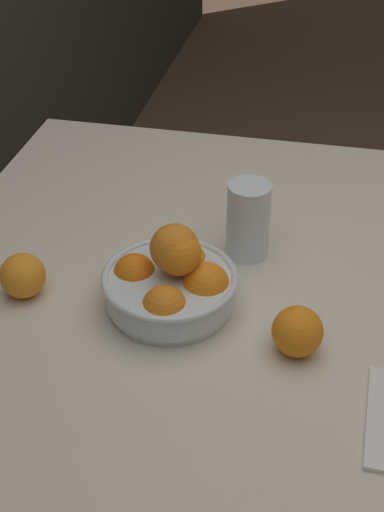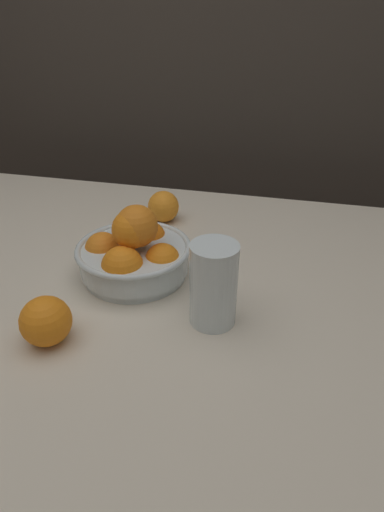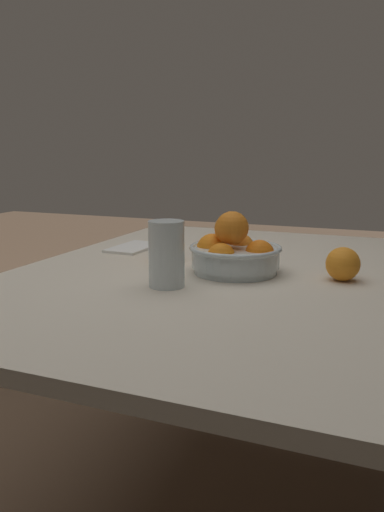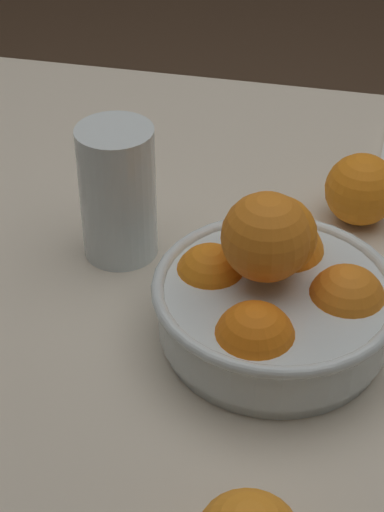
{
  "view_description": "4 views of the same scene",
  "coord_description": "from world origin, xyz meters",
  "px_view_note": "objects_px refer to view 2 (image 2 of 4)",
  "views": [
    {
      "loc": [
        -0.9,
        -0.2,
        1.56
      ],
      "look_at": [
        0.09,
        0.01,
        0.82
      ],
      "focal_mm": 50.0,
      "sensor_mm": 36.0,
      "label": 1
    },
    {
      "loc": [
        0.28,
        -0.61,
        1.22
      ],
      "look_at": [
        0.13,
        0.0,
        0.85
      ],
      "focal_mm": 28.0,
      "sensor_mm": 36.0,
      "label": 2
    },
    {
      "loc": [
        1.17,
        0.38,
        1.07
      ],
      "look_at": [
        0.1,
        -0.05,
        0.83
      ],
      "focal_mm": 35.0,
      "sensor_mm": 36.0,
      "label": 3
    },
    {
      "loc": [
        -0.05,
        0.64,
        1.33
      ],
      "look_at": [
        0.09,
        -0.0,
        0.83
      ],
      "focal_mm": 60.0,
      "sensor_mm": 36.0,
      "label": 4
    }
  ],
  "objects_px": {
    "juice_glass": "(213,288)",
    "orange_loose_front": "(163,206)",
    "fruit_bowl": "(134,253)",
    "orange_loose_near_bowl": "(46,321)"
  },
  "relations": [
    {
      "from": "juice_glass",
      "to": "fruit_bowl",
      "type": "bearing_deg",
      "value": 150.73
    },
    {
      "from": "fruit_bowl",
      "to": "orange_loose_front",
      "type": "relative_size",
      "value": 2.88
    },
    {
      "from": "fruit_bowl",
      "to": "juice_glass",
      "type": "distance_m",
      "value": 0.21
    },
    {
      "from": "orange_loose_near_bowl",
      "to": "orange_loose_front",
      "type": "height_order",
      "value": "orange_loose_near_bowl"
    },
    {
      "from": "juice_glass",
      "to": "orange_loose_near_bowl",
      "type": "relative_size",
      "value": 1.82
    },
    {
      "from": "orange_loose_near_bowl",
      "to": "orange_loose_front",
      "type": "xyz_separation_m",
      "value": [
        0.05,
        0.48,
        -0.0
      ]
    },
    {
      "from": "fruit_bowl",
      "to": "juice_glass",
      "type": "xyz_separation_m",
      "value": [
        0.18,
        -0.1,
        0.01
      ]
    },
    {
      "from": "fruit_bowl",
      "to": "orange_loose_near_bowl",
      "type": "xyz_separation_m",
      "value": [
        -0.07,
        -0.22,
        -0.01
      ]
    },
    {
      "from": "orange_loose_near_bowl",
      "to": "orange_loose_front",
      "type": "distance_m",
      "value": 0.48
    },
    {
      "from": "juice_glass",
      "to": "orange_loose_front",
      "type": "relative_size",
      "value": 1.86
    }
  ]
}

